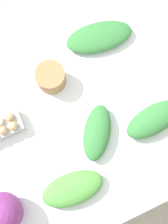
# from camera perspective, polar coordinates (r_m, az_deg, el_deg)

# --- Properties ---
(ground_plane) EXTENTS (8.00, 8.00, 0.00)m
(ground_plane) POSITION_cam_1_polar(r_m,az_deg,el_deg) (2.27, 0.00, -4.02)
(ground_plane) COLOR #B2A899
(dining_table) EXTENTS (1.36, 1.09, 0.74)m
(dining_table) POSITION_cam_1_polar(r_m,az_deg,el_deg) (1.62, 0.00, -0.77)
(dining_table) COLOR silver
(dining_table) RESTS_ON ground_plane
(cabbage_purple) EXTENTS (0.18, 0.18, 0.18)m
(cabbage_purple) POSITION_cam_1_polar(r_m,az_deg,el_deg) (1.47, -14.67, -17.47)
(cabbage_purple) COLOR #7A2D75
(cabbage_purple) RESTS_ON dining_table
(paper_bag) EXTENTS (0.15, 0.15, 0.11)m
(paper_bag) POSITION_cam_1_polar(r_m,az_deg,el_deg) (1.54, -6.10, 6.31)
(paper_bag) COLOR #997047
(paper_bag) RESTS_ON dining_table
(greens_bunch_kale) EXTENTS (0.37, 0.22, 0.07)m
(greens_bunch_kale) POSITION_cam_1_polar(r_m,az_deg,el_deg) (1.64, 2.78, 13.55)
(greens_bunch_kale) COLOR #337538
(greens_bunch_kale) RESTS_ON dining_table
(greens_bunch_chard) EXTENTS (0.31, 0.16, 0.08)m
(greens_bunch_chard) POSITION_cam_1_polar(r_m,az_deg,el_deg) (1.53, 12.68, -1.32)
(greens_bunch_chard) COLOR #337538
(greens_bunch_chard) RESTS_ON dining_table
(greens_bunch_scallion) EXTENTS (0.26, 0.30, 0.08)m
(greens_bunch_scallion) POSITION_cam_1_polar(r_m,az_deg,el_deg) (1.48, 2.42, -3.77)
(greens_bunch_scallion) COLOR #337538
(greens_bunch_scallion) RESTS_ON dining_table
(greens_bunch_beet_tops) EXTENTS (0.30, 0.17, 0.08)m
(greens_bunch_beet_tops) POSITION_cam_1_polar(r_m,az_deg,el_deg) (1.47, -2.08, -13.87)
(greens_bunch_beet_tops) COLOR #4C933D
(greens_bunch_beet_tops) RESTS_ON dining_table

